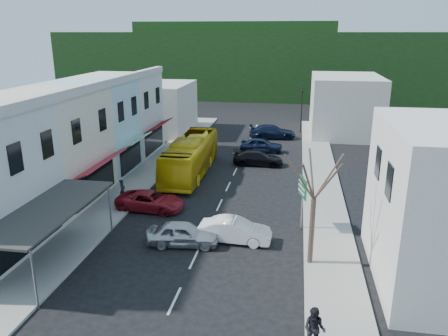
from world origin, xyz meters
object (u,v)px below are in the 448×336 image
bus (191,157)px  traffic_signal (302,110)px  car_silver (183,234)px  car_red (150,200)px  pedestrian_left (122,189)px  car_white (235,231)px  street_tree (314,199)px  direction_sign (302,203)px  pedestrian_right (314,331)px

bus → traffic_signal: 20.95m
car_silver → car_red: 6.01m
car_silver → pedestrian_left: 8.43m
pedestrian_left → traffic_signal: (12.91, 25.99, 1.77)m
car_white → traffic_signal: traffic_signal is taller
car_white → street_tree: (4.37, -2.02, 3.07)m
car_silver → car_red: size_ratio=0.96×
pedestrian_left → direction_sign: bearing=-103.7°
street_tree → pedestrian_left: bearing=152.8°
car_silver → traffic_signal: 32.60m
traffic_signal → car_red: bearing=61.2°
bus → street_tree: size_ratio=1.54×
car_red → pedestrian_left: pedestrian_left is taller
direction_sign → pedestrian_left: bearing=153.2°
bus → car_white: size_ratio=2.64×
car_white → pedestrian_left: size_ratio=2.59×
car_white → car_silver: bearing=110.5°
direction_sign → street_tree: (0.50, -4.34, 1.99)m
direction_sign → traffic_signal: size_ratio=0.64×
pedestrian_right → street_tree: bearing=107.7°
car_silver → direction_sign: direction_sign is taller
car_silver → traffic_signal: size_ratio=0.79×
car_silver → pedestrian_right: pedestrian_right is taller
car_white → street_tree: street_tree is taller
pedestrian_left → street_tree: (13.41, -6.89, 2.77)m
pedestrian_left → traffic_signal: 29.08m
car_red → pedestrian_right: 16.82m
car_silver → street_tree: 8.00m
car_silver → pedestrian_right: bearing=-143.4°
bus → traffic_signal: size_ratio=2.09×
bus → traffic_signal: traffic_signal is taller
car_red → direction_sign: (10.43, -1.53, 1.08)m
bus → car_silver: bearing=-78.9°
pedestrian_left → pedestrian_right: (13.41, -13.80, 0.00)m
street_tree → traffic_signal: street_tree is taller
car_white → street_tree: 5.71m
car_silver → street_tree: (7.31, -1.07, 3.07)m
car_white → pedestrian_right: size_ratio=2.59×
car_white → direction_sign: 4.64m
traffic_signal → car_silver: bearing=70.3°
car_red → direction_sign: size_ratio=1.29×
car_red → pedestrian_right: (10.93, -12.78, 0.30)m
bus → car_red: size_ratio=2.52×
street_tree → traffic_signal: size_ratio=1.36×
car_red → traffic_signal: (10.43, 27.01, 2.07)m
pedestrian_right → direction_sign: size_ratio=0.48×
street_tree → car_silver: bearing=171.6°
car_white → car_red: size_ratio=0.96×
direction_sign → car_silver: bearing=-170.0°
bus → pedestrian_left: bearing=-115.1°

